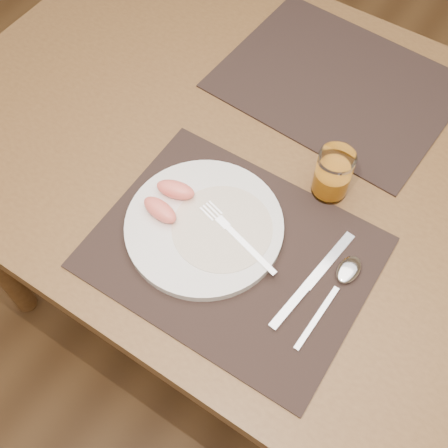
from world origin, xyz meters
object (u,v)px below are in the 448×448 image
table (287,187)px  placemat_near (233,252)px  placemat_far (337,84)px  juice_glass (332,176)px  spoon (344,277)px  fork (232,232)px  plate (204,226)px  knife (306,287)px

table → placemat_near: placemat_near is taller
placemat_far → juice_glass: 0.27m
placemat_far → spoon: bearing=-61.1°
spoon → juice_glass: (-0.10, 0.14, 0.04)m
fork → plate: bearing=-166.1°
fork → juice_glass: 0.20m
placemat_far → juice_glass: (0.11, -0.24, 0.04)m
table → fork: size_ratio=8.11×
placemat_far → table: bearing=-84.6°
juice_glass → spoon: bearing=-53.9°
placemat_near → knife: size_ratio=2.04×
table → plate: size_ratio=5.19×
table → knife: size_ratio=6.36×
placemat_far → juice_glass: juice_glass is taller
placemat_near → knife: bearing=4.0°
table → juice_glass: size_ratio=14.54×
plate → knife: plate is taller
table → spoon: spoon is taller
table → juice_glass: bearing=-13.4°
placemat_near → plate: bearing=170.7°
spoon → fork: bearing=-169.4°
placemat_near → fork: 0.03m
plate → spoon: bearing=11.3°
knife → juice_glass: (-0.06, 0.19, 0.04)m
fork → spoon: size_ratio=0.90×
plate → spoon: plate is taller
knife → spoon: spoon is taller
fork → spoon: bearing=10.6°
table → fork: bearing=-91.0°
placemat_far → plate: (-0.03, -0.43, 0.01)m
knife → placemat_near: bearing=-176.0°
table → placemat_far: bearing=95.4°
fork → knife: size_ratio=0.78×
juice_glass → fork: bearing=-117.2°
table → plate: (-0.05, -0.21, 0.10)m
knife → juice_glass: 0.20m
plate → fork: size_ratio=1.56×
placemat_near → juice_glass: bearing=69.5°
placemat_far → plate: bearing=-94.2°
table → plate: 0.24m
plate → placemat_near: bearing=-9.3°
plate → spoon: size_ratio=1.41×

